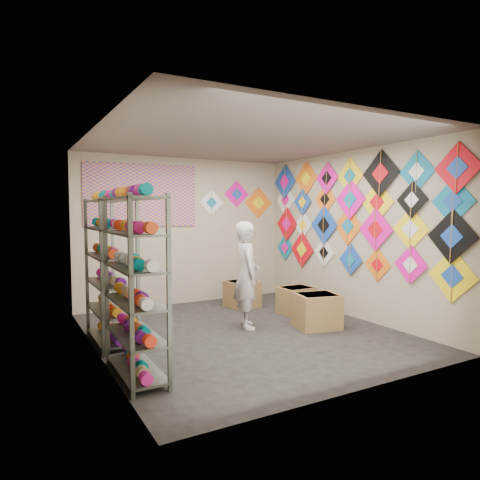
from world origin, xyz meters
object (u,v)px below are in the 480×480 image
shopkeeper (247,275)px  carton_c (242,294)px  carton_b (296,300)px  shelf_rack_back (108,271)px  shelf_rack_front (135,287)px  carton_a (317,311)px

shopkeeper → carton_c: (0.59, 1.20, -0.56)m
carton_b → carton_c: bearing=122.7°
shelf_rack_back → shopkeeper: bearing=-6.8°
shopkeeper → carton_c: shopkeeper is taller
shopkeeper → shelf_rack_front: bearing=137.0°
shopkeeper → carton_a: bearing=-102.4°
shelf_rack_back → carton_c: 2.82m
shelf_rack_back → carton_b: (3.10, 0.10, -0.73)m
carton_b → carton_a: bearing=-106.8°
shelf_rack_back → carton_b: size_ratio=3.48×
carton_a → carton_c: bearing=111.8°
shelf_rack_front → carton_c: bearing=41.7°
shelf_rack_back → shelf_rack_front: bearing=-90.0°
shelf_rack_front → carton_c: 3.48m
carton_a → carton_b: (0.26, 0.86, -0.03)m
shelf_rack_back → carton_a: 3.02m
carton_a → carton_c: size_ratio=1.14×
shelf_rack_front → carton_b: size_ratio=3.48×
shelf_rack_back → carton_a: size_ratio=3.13×
carton_a → shelf_rack_back: bearing=177.0°
shelf_rack_back → carton_a: shelf_rack_back is taller
shelf_rack_back → carton_a: bearing=-15.0°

